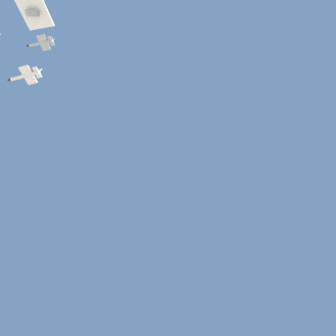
{
  "coord_description": "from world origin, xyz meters",
  "views": [
    {
      "loc": [
        -29.82,
        96.0,
        2.0
      ],
      "look_at": [
        13.55,
        58.44,
        68.27
      ],
      "focal_mm": 33.39,
      "sensor_mm": 36.0,
      "label": 1
    }
  ],
  "objects": [
    {
      "name": "chase_jet_right_wing",
      "position": [
        56.07,
        108.6,
        166.18
      ],
      "size": [
        13.74,
        11.75,
        4.0
      ],
      "rotation": [
        0.0,
        0.0,
        0.67
      ],
      "color": "#999EA3"
    },
    {
      "name": "chase_jet_high_escort",
      "position": [
        51.72,
        104.46,
        125.66
      ],
      "size": [
        14.15,
        11.09,
        4.0
      ],
      "rotation": [
        0.0,
        0.0,
        0.6
      ],
      "color": "silver"
    }
  ]
}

